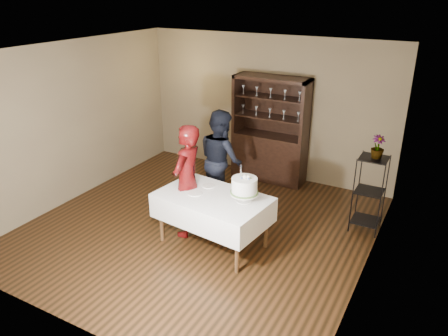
{
  "coord_description": "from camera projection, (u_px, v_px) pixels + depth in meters",
  "views": [
    {
      "loc": [
        3.2,
        -5.04,
        3.52
      ],
      "look_at": [
        0.38,
        0.1,
        1.05
      ],
      "focal_mm": 35.0,
      "sensor_mm": 36.0,
      "label": 1
    }
  ],
  "objects": [
    {
      "name": "man",
      "position": [
        221.0,
        159.0,
        7.23
      ],
      "size": [
        1.04,
        0.99,
        1.69
      ],
      "primitive_type": "imported",
      "rotation": [
        0.0,
        0.0,
        2.53
      ],
      "color": "black",
      "rests_on": "floor"
    },
    {
      "name": "back_wall",
      "position": [
        267.0,
        107.0,
        8.35
      ],
      "size": [
        5.0,
        0.02,
        2.7
      ],
      "primitive_type": "cube",
      "color": "brown",
      "rests_on": "floor"
    },
    {
      "name": "plate_near",
      "position": [
        195.0,
        193.0,
        6.18
      ],
      "size": [
        0.26,
        0.26,
        0.01
      ],
      "primitive_type": "cylinder",
      "rotation": [
        0.0,
        0.0,
        -0.4
      ],
      "color": "white",
      "rests_on": "cake_table"
    },
    {
      "name": "woman",
      "position": [
        187.0,
        181.0,
        6.39
      ],
      "size": [
        0.45,
        0.65,
        1.72
      ],
      "primitive_type": "imported",
      "rotation": [
        0.0,
        0.0,
        -1.51
      ],
      "color": "#380509",
      "rests_on": "floor"
    },
    {
      "name": "wall_left",
      "position": [
        73.0,
        122.0,
        7.44
      ],
      "size": [
        0.02,
        5.0,
        2.7
      ],
      "primitive_type": "cube",
      "color": "brown",
      "rests_on": "floor"
    },
    {
      "name": "potted_plant",
      "position": [
        378.0,
        147.0,
        6.28
      ],
      "size": [
        0.27,
        0.27,
        0.34
      ],
      "primitive_type": "imported",
      "rotation": [
        0.0,
        0.0,
        0.67
      ],
      "color": "#507537",
      "rests_on": "plant_etagere"
    },
    {
      "name": "cake",
      "position": [
        244.0,
        187.0,
        5.89
      ],
      "size": [
        0.43,
        0.43,
        0.54
      ],
      "rotation": [
        0.0,
        0.0,
        -0.27
      ],
      "color": "white",
      "rests_on": "cake_table"
    },
    {
      "name": "cake_table",
      "position": [
        213.0,
        208.0,
        6.19
      ],
      "size": [
        1.66,
        1.14,
        0.78
      ],
      "rotation": [
        0.0,
        0.0,
        -0.12
      ],
      "color": "silver",
      "rests_on": "floor"
    },
    {
      "name": "floor",
      "position": [
        200.0,
        227.0,
        6.86
      ],
      "size": [
        5.0,
        5.0,
        0.0
      ],
      "primitive_type": "plane",
      "color": "black",
      "rests_on": "ground"
    },
    {
      "name": "plant_etagere",
      "position": [
        369.0,
        191.0,
        6.56
      ],
      "size": [
        0.42,
        0.42,
        1.2
      ],
      "color": "black",
      "rests_on": "floor"
    },
    {
      "name": "plate_far",
      "position": [
        209.0,
        186.0,
        6.41
      ],
      "size": [
        0.22,
        0.22,
        0.01
      ],
      "primitive_type": "cylinder",
      "rotation": [
        0.0,
        0.0,
        -0.17
      ],
      "color": "white",
      "rests_on": "cake_table"
    },
    {
      "name": "china_hutch",
      "position": [
        270.0,
        146.0,
        8.33
      ],
      "size": [
        1.4,
        0.48,
        2.0
      ],
      "color": "black",
      "rests_on": "floor"
    },
    {
      "name": "ceiling",
      "position": [
        195.0,
        51.0,
        5.81
      ],
      "size": [
        5.0,
        5.0,
        0.0
      ],
      "primitive_type": "plane",
      "rotation": [
        3.14,
        0.0,
        0.0
      ],
      "color": "silver",
      "rests_on": "back_wall"
    },
    {
      "name": "wall_right",
      "position": [
        375.0,
        181.0,
        5.22
      ],
      "size": [
        0.02,
        5.0,
        2.7
      ],
      "primitive_type": "cube",
      "color": "brown",
      "rests_on": "floor"
    }
  ]
}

